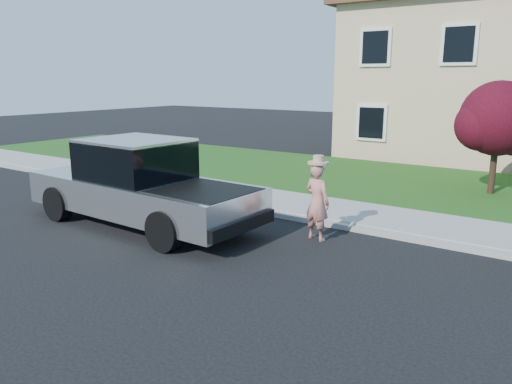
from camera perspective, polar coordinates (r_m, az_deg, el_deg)
ground at (r=9.85m, az=-2.89°, el=-7.28°), size 80.00×80.00×0.00m
curb at (r=11.71m, az=9.76°, el=-3.85°), size 40.00×0.20×0.12m
sidewalk at (r=12.67m, az=11.88°, el=-2.58°), size 40.00×2.00×0.15m
lawn at (r=16.82m, az=17.89°, el=0.78°), size 40.00×7.00×0.10m
house at (r=24.09m, az=24.80°, el=11.18°), size 14.00×11.30×6.85m
pickup_truck at (r=11.95m, az=-13.07°, el=0.72°), size 6.24×2.49×2.03m
woman at (r=10.64m, az=7.00°, el=-0.96°), size 0.68×0.52×1.83m
ornamental_tree at (r=15.87m, az=26.05°, el=7.18°), size 2.36×2.13×3.24m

